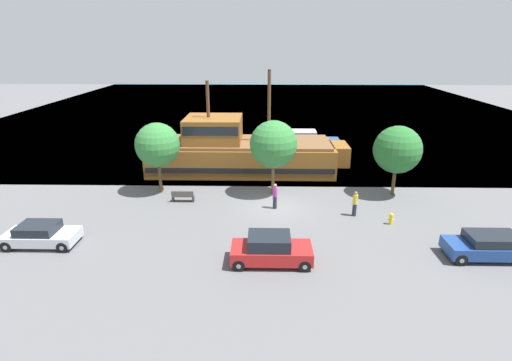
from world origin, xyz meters
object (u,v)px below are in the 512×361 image
object	(u,v)px
pedestrian_walking_near	(355,204)
pedestrian_walking_far	(275,196)
parked_car_curb_front	(494,246)
fire_hydrant	(391,218)
parked_car_curb_rear	(271,249)
moored_boat_dockside	(306,141)
parked_car_curb_mid	(41,235)
pirate_ship	(239,152)
bench_promenade_east	(183,196)

from	to	relation	value
pedestrian_walking_near	pedestrian_walking_far	size ratio (longest dim) A/B	0.95
parked_car_curb_front	fire_hydrant	xyz separation A→B (m)	(-4.15, 3.99, -0.28)
parked_car_curb_rear	moored_boat_dockside	bearing A→B (deg)	80.02
moored_boat_dockside	fire_hydrant	xyz separation A→B (m)	(3.45, -18.80, -0.28)
parked_car_curb_front	parked_car_curb_mid	size ratio (longest dim) A/B	1.26
pirate_ship	parked_car_curb_rear	size ratio (longest dim) A/B	4.12
parked_car_curb_mid	pirate_ship	bearing A→B (deg)	53.52
bench_promenade_east	fire_hydrant	bearing A→B (deg)	-13.88
moored_boat_dockside	parked_car_curb_front	distance (m)	24.02
parked_car_curb_front	parked_car_curb_rear	world-z (taller)	parked_car_curb_rear
pirate_ship	parked_car_curb_mid	xyz separation A→B (m)	(-10.28, -13.90, -1.06)
moored_boat_dockside	parked_car_curb_front	world-z (taller)	moored_boat_dockside
parked_car_curb_rear	fire_hydrant	world-z (taller)	parked_car_curb_rear
pirate_ship	pedestrian_walking_far	world-z (taller)	pirate_ship
pirate_ship	fire_hydrant	size ratio (longest dim) A/B	22.41
pirate_ship	parked_car_curb_mid	distance (m)	17.32
bench_promenade_east	pedestrian_walking_near	bearing A→B (deg)	-10.38
parked_car_curb_front	parked_car_curb_mid	xyz separation A→B (m)	(-24.61, 0.90, -0.05)
bench_promenade_east	parked_car_curb_rear	bearing A→B (deg)	-52.88
bench_promenade_east	pedestrian_walking_near	world-z (taller)	pedestrian_walking_near
pedestrian_walking_far	parked_car_curb_mid	bearing A→B (deg)	-157.65
moored_boat_dockside	fire_hydrant	distance (m)	19.12
parked_car_curb_rear	bench_promenade_east	xyz separation A→B (m)	(-6.14, 8.11, -0.33)
parked_car_curb_mid	fire_hydrant	xyz separation A→B (m)	(20.46, 3.09, -0.23)
moored_boat_dockside	pirate_ship	bearing A→B (deg)	-130.08
parked_car_curb_front	pedestrian_walking_far	size ratio (longest dim) A/B	2.80
moored_boat_dockside	bench_promenade_east	xyz separation A→B (m)	(-10.28, -15.41, -0.26)
pirate_ship	moored_boat_dockside	distance (m)	10.50
moored_boat_dockside	pedestrian_walking_far	size ratio (longest dim) A/B	3.81
fire_hydrant	parked_car_curb_front	bearing A→B (deg)	-43.86
fire_hydrant	pedestrian_walking_far	size ratio (longest dim) A/B	0.43
fire_hydrant	pedestrian_walking_near	xyz separation A→B (m)	(-2.02, 1.25, 0.45)
pedestrian_walking_near	parked_car_curb_mid	bearing A→B (deg)	-166.76
moored_boat_dockside	parked_car_curb_rear	size ratio (longest dim) A/B	1.63
fire_hydrant	pedestrian_walking_far	xyz separation A→B (m)	(-7.21, 2.36, 0.50)
parked_car_curb_mid	pedestrian_walking_far	size ratio (longest dim) A/B	2.22
pirate_ship	parked_car_curb_mid	world-z (taller)	pirate_ship
pirate_ship	pedestrian_walking_near	size ratio (longest dim) A/B	10.08
fire_hydrant	pedestrian_walking_near	world-z (taller)	pedestrian_walking_near
parked_car_curb_rear	pedestrian_walking_far	size ratio (longest dim) A/B	2.33
fire_hydrant	bench_promenade_east	bearing A→B (deg)	166.12
parked_car_curb_mid	fire_hydrant	bearing A→B (deg)	8.59
bench_promenade_east	pedestrian_walking_near	xyz separation A→B (m)	(11.71, -2.14, 0.43)
moored_boat_dockside	parked_car_curb_front	size ratio (longest dim) A/B	1.36
bench_promenade_east	parked_car_curb_mid	bearing A→B (deg)	-136.06
moored_boat_dockside	pedestrian_walking_near	size ratio (longest dim) A/B	4.00
pirate_ship	parked_car_curb_front	size ratio (longest dim) A/B	3.44
parked_car_curb_front	pedestrian_walking_far	bearing A→B (deg)	150.80
parked_car_curb_front	parked_car_curb_mid	distance (m)	24.62
fire_hydrant	pedestrian_walking_far	bearing A→B (deg)	161.88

